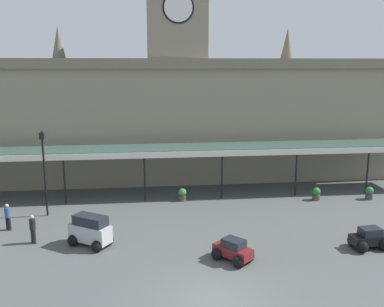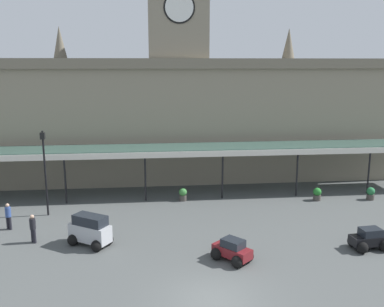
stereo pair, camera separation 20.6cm
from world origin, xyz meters
name	(u,v)px [view 1 (the left image)]	position (x,y,z in m)	size (l,w,h in m)	color
ground_plane	(214,300)	(0.00, 0.00, 0.00)	(140.00, 140.00, 0.00)	#4D5050
station_building	(177,112)	(0.00, 20.53, 5.84)	(43.02, 5.87, 17.65)	gray
entrance_canopy	(182,149)	(0.00, 15.38, 3.62)	(40.57, 3.26, 3.77)	#38564C
car_black_sedan	(369,240)	(9.35, 4.29, 0.50)	(2.12, 1.64, 1.19)	black
car_maroon_sedan	(233,251)	(1.58, 3.63, 0.50)	(2.19, 2.23, 1.19)	maroon
car_silver_van	(90,232)	(-5.96, 6.37, 0.81)	(2.58, 2.37, 1.77)	#B2B5BA
pedestrian_near_entrance	(33,228)	(-9.24, 7.07, 0.91)	(0.34, 0.34, 1.67)	black
pedestrian_crossing_forecourt	(8,216)	(-11.25, 9.28, 0.91)	(0.35, 0.34, 1.67)	black
victorian_lamppost	(44,165)	(-9.44, 11.64, 3.52)	(0.30, 0.30, 5.77)	black
planter_forecourt_centre	(182,194)	(-0.13, 13.80, 0.49)	(0.60, 0.60, 0.96)	#47423D
planter_by_canopy	(369,193)	(13.87, 12.55, 0.49)	(0.60, 0.60, 0.96)	#47423D
planter_near_kerb	(316,194)	(9.83, 12.83, 0.49)	(0.60, 0.60, 0.96)	#47423D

